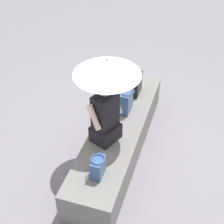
{
  "coord_description": "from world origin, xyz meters",
  "views": [
    {
      "loc": [
        3.34,
        0.97,
        3.55
      ],
      "look_at": [
        0.13,
        -0.04,
        0.82
      ],
      "focal_mm": 55.26,
      "sensor_mm": 36.0,
      "label": 1
    }
  ],
  "objects": [
    {
      "name": "parasol",
      "position": [
        0.18,
        -0.09,
        1.49
      ],
      "size": [
        0.8,
        0.8,
        1.14
      ],
      "color": "#B7B7BC",
      "rests_on": "stone_bench"
    },
    {
      "name": "shoulder_bag_spare",
      "position": [
        -0.82,
        0.01,
        0.64
      ],
      "size": [
        0.29,
        0.22,
        0.35
      ],
      "color": "black",
      "rests_on": "stone_bench"
    },
    {
      "name": "person_seated",
      "position": [
        0.27,
        -0.09,
        0.85
      ],
      "size": [
        0.51,
        0.39,
        0.9
      ],
      "color": "black",
      "rests_on": "stone_bench"
    },
    {
      "name": "handbag_black",
      "position": [
        -0.37,
        0.01,
        0.64
      ],
      "size": [
        0.28,
        0.21,
        0.35
      ],
      "color": "#335184",
      "rests_on": "stone_bench"
    },
    {
      "name": "tote_bag_canvas",
      "position": [
        0.87,
        0.02,
        0.59
      ],
      "size": [
        0.22,
        0.17,
        0.26
      ],
      "color": "#335184",
      "rests_on": "stone_bench"
    },
    {
      "name": "ground_plane",
      "position": [
        0.0,
        0.0,
        0.0
      ],
      "size": [
        14.0,
        14.0,
        0.0
      ],
      "primitive_type": "plane",
      "color": "slate"
    },
    {
      "name": "stone_bench",
      "position": [
        0.0,
        0.0,
        0.23
      ],
      "size": [
        2.64,
        0.64,
        0.47
      ],
      "primitive_type": "cube",
      "color": "slate",
      "rests_on": "ground"
    }
  ]
}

